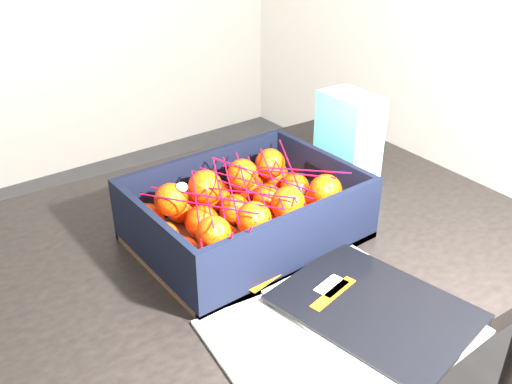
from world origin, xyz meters
TOP-DOWN VIEW (x-y plane):
  - table at (0.08, -0.28)m, footprint 1.25×0.88m
  - magazine_stack at (0.11, -0.58)m, footprint 0.39×0.36m
  - produce_crate at (0.13, -0.29)m, footprint 0.39×0.29m
  - clementine_heap at (0.13, -0.29)m, footprint 0.37×0.27m
  - mesh_net at (0.13, -0.29)m, footprint 0.32×0.26m
  - retail_carton at (0.46, -0.22)m, footprint 0.09×0.13m

SIDE VIEW (x-z plane):
  - table at x=0.08m, z-range 0.28..1.03m
  - magazine_stack at x=0.11m, z-range 0.75..0.77m
  - produce_crate at x=0.13m, z-range 0.73..0.85m
  - clementine_heap at x=0.13m, z-range 0.75..0.86m
  - retail_carton at x=0.46m, z-range 0.75..0.95m
  - mesh_net at x=0.13m, z-range 0.82..0.90m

